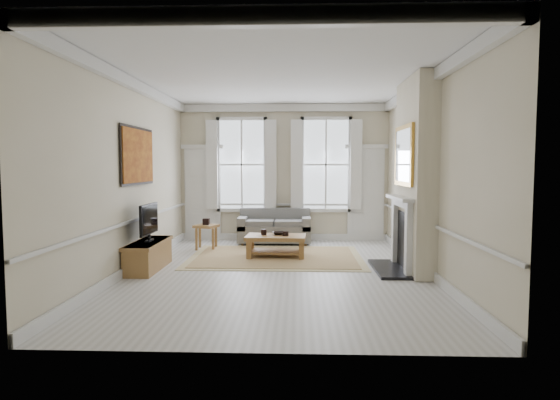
{
  "coord_description": "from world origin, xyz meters",
  "views": [
    {
      "loc": [
        0.35,
        -8.14,
        1.87
      ],
      "look_at": [
        0.03,
        0.34,
        1.25
      ],
      "focal_mm": 30.0,
      "sensor_mm": 36.0,
      "label": 1
    }
  ],
  "objects_px": {
    "coffee_table": "(276,239)",
    "tv_stand": "(149,255)",
    "side_table": "(206,230)",
    "sofa": "(275,229)"
  },
  "relations": [
    {
      "from": "coffee_table",
      "to": "tv_stand",
      "type": "height_order",
      "value": "tv_stand"
    },
    {
      "from": "tv_stand",
      "to": "side_table",
      "type": "bearing_deg",
      "value": 73.26
    },
    {
      "from": "side_table",
      "to": "coffee_table",
      "type": "distance_m",
      "value": 1.85
    },
    {
      "from": "sofa",
      "to": "side_table",
      "type": "bearing_deg",
      "value": -149.46
    },
    {
      "from": "tv_stand",
      "to": "sofa",
      "type": "bearing_deg",
      "value": 54.56
    },
    {
      "from": "tv_stand",
      "to": "coffee_table",
      "type": "bearing_deg",
      "value": 28.25
    },
    {
      "from": "sofa",
      "to": "coffee_table",
      "type": "xyz_separation_m",
      "value": [
        0.11,
        -1.79,
        0.02
      ]
    },
    {
      "from": "sofa",
      "to": "tv_stand",
      "type": "distance_m",
      "value": 3.68
    },
    {
      "from": "sofa",
      "to": "coffee_table",
      "type": "bearing_deg",
      "value": -86.42
    },
    {
      "from": "sofa",
      "to": "tv_stand",
      "type": "bearing_deg",
      "value": -125.44
    }
  ]
}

